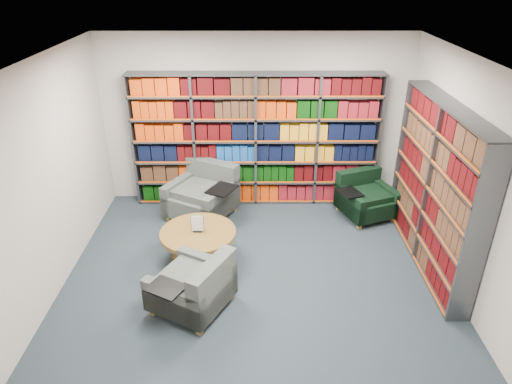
{
  "coord_description": "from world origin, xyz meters",
  "views": [
    {
      "loc": [
        -0.02,
        -4.7,
        3.76
      ],
      "look_at": [
        0.0,
        0.6,
        1.05
      ],
      "focal_mm": 32.0,
      "sensor_mm": 36.0,
      "label": 1
    }
  ],
  "objects_px": {
    "coffee_table": "(198,238)",
    "chair_teal_left": "(204,195)",
    "chair_green_right": "(364,198)",
    "chair_teal_front": "(196,289)"
  },
  "relations": [
    {
      "from": "coffee_table",
      "to": "chair_teal_left",
      "type": "bearing_deg",
      "value": 92.1
    },
    {
      "from": "chair_green_right",
      "to": "chair_teal_front",
      "type": "bearing_deg",
      "value": -137.06
    },
    {
      "from": "chair_teal_left",
      "to": "chair_teal_front",
      "type": "distance_m",
      "value": 2.32
    },
    {
      "from": "chair_teal_left",
      "to": "chair_green_right",
      "type": "height_order",
      "value": "chair_teal_left"
    },
    {
      "from": "chair_green_right",
      "to": "chair_teal_front",
      "type": "relative_size",
      "value": 0.94
    },
    {
      "from": "chair_teal_left",
      "to": "chair_teal_front",
      "type": "height_order",
      "value": "chair_teal_left"
    },
    {
      "from": "chair_teal_left",
      "to": "coffee_table",
      "type": "xyz_separation_m",
      "value": [
        0.05,
        -1.34,
        0.05
      ]
    },
    {
      "from": "chair_teal_left",
      "to": "chair_green_right",
      "type": "xyz_separation_m",
      "value": [
        2.61,
        -0.01,
        -0.06
      ]
    },
    {
      "from": "coffee_table",
      "to": "chair_teal_front",
      "type": "bearing_deg",
      "value": -85.37
    },
    {
      "from": "chair_teal_left",
      "to": "chair_teal_front",
      "type": "xyz_separation_m",
      "value": [
        0.13,
        -2.31,
        -0.04
      ]
    }
  ]
}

